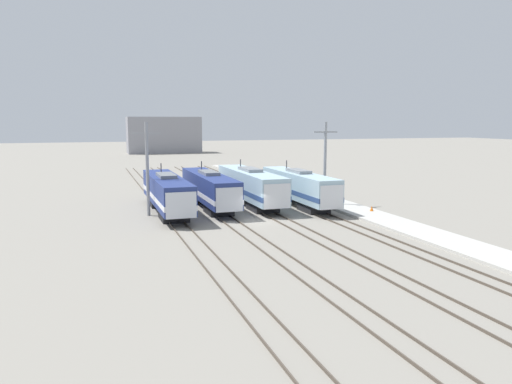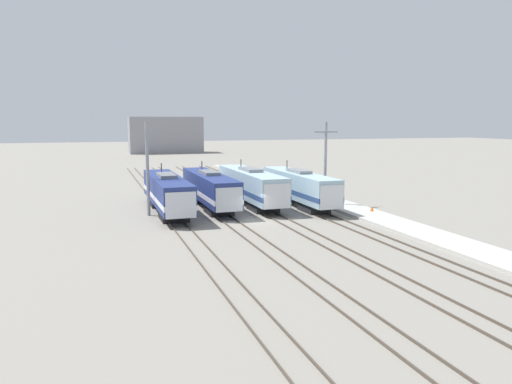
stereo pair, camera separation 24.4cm
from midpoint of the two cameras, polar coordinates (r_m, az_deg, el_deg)
The scene contains 14 objects.
ground_plane at distance 48.77m, azimuth 0.09°, elevation -3.32°, with size 400.00×400.00×0.00m, color gray.
rail_pair_far_left at distance 47.00m, azimuth -8.66°, elevation -3.76°, with size 1.50×120.00×0.15m.
rail_pair_center_left at distance 48.04m, azimuth -2.75°, elevation -3.41°, with size 1.51×120.00×0.15m.
rail_pair_center_right at distance 49.58m, azimuth 2.85°, elevation -3.05°, with size 1.51×120.00×0.15m.
rail_pair_far_right at distance 51.56m, azimuth 8.06°, elevation -2.69°, with size 1.50×120.00×0.15m.
locomotive_far_left at distance 53.52m, azimuth -9.96°, elevation -0.11°, with size 3.08×17.78×4.94m.
locomotive_center_left at distance 56.02m, azimuth -5.13°, elevation 0.33°, with size 2.96×17.40×4.94m.
locomotive_center_right at distance 57.62m, azimuth -0.34°, elevation 0.66°, with size 3.14×17.82×4.99m.
locomotive_far_right at distance 57.04m, azimuth 5.23°, elevation 0.50°, with size 2.80×16.88×4.95m.
catenary_tower_left at distance 51.99m, azimuth -12.17°, elevation 2.82°, with size 2.90×0.33×9.59m.
catenary_tower_right at distance 57.59m, azimuth 8.05°, elevation 3.41°, with size 2.90×0.33×9.59m.
platform at distance 53.61m, azimuth 12.28°, elevation -2.33°, with size 4.00×120.00×0.25m.
traffic_cone at distance 54.02m, azimuth 13.23°, elevation -1.85°, with size 0.37×0.37×0.55m.
depot_building at distance 156.22m, azimuth -10.25°, elevation 6.43°, with size 21.92×8.81×10.97m.
Camera 2 is at (-14.84, -45.44, 9.64)m, focal length 35.00 mm.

